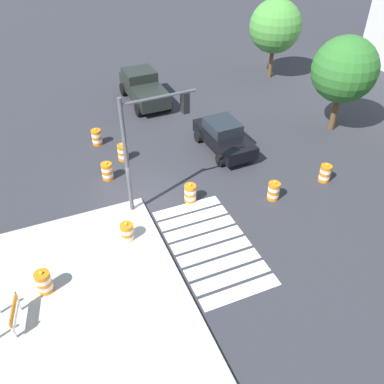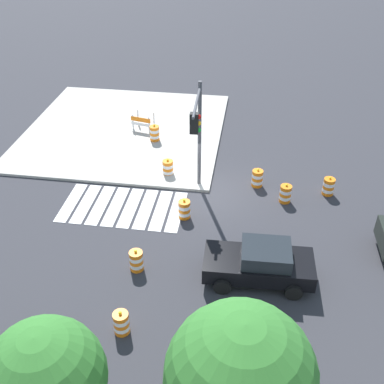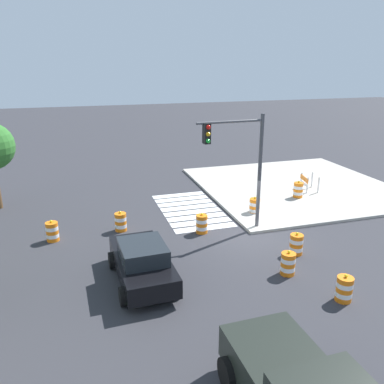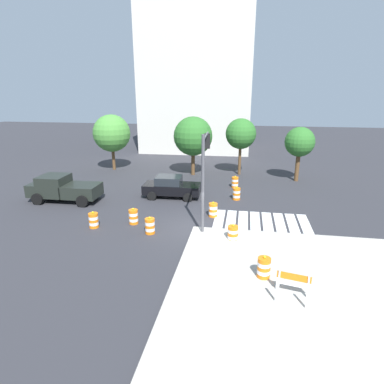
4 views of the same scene
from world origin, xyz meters
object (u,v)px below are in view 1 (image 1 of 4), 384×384
Objects in this scene: traffic_barrel_opposite_curb at (127,233)px; traffic_light_pole at (150,132)px; traffic_barrel_lane_center at (123,152)px; construction_barricade at (10,314)px; sports_car at (224,136)px; traffic_barrel_on_sidewalk at (44,282)px; traffic_barrel_near_corner at (274,191)px; pickup_truck at (143,87)px; traffic_barrel_median_near at (97,137)px; traffic_barrel_median_far at (325,173)px; street_tree_streetside_near at (275,26)px; traffic_barrel_far_curb at (190,193)px; street_tree_streetside_far at (345,70)px; traffic_barrel_crosswalk_end at (107,171)px.

traffic_light_pole reaches higher than traffic_barrel_opposite_curb.
traffic_barrel_lane_center is 0.74× the size of construction_barricade.
traffic_barrel_on_sidewalk is at bearing -58.38° from sports_car.
traffic_barrel_near_corner is 6.59m from traffic_light_pole.
traffic_barrel_median_near is at bearing -43.34° from pickup_truck.
traffic_barrel_median_far and traffic_barrel_opposite_curb have the same top height.
street_tree_streetside_near is (-6.75, 13.33, 3.26)m from traffic_barrel_lane_center.
pickup_truck is 6.12m from traffic_barrel_median_near.
traffic_barrel_near_corner is 1.00× the size of traffic_barrel_lane_center.
traffic_barrel_on_sidewalk is at bearing -30.26° from pickup_truck.
traffic_light_pole reaches higher than sports_car.
pickup_truck reaches higher than sports_car.
traffic_light_pole is (-0.39, -1.62, 3.46)m from traffic_barrel_far_curb.
traffic_light_pole is (10.88, -2.89, 2.94)m from pickup_truck.
sports_car reaches higher than traffic_barrel_lane_center.
traffic_barrel_median_near and traffic_barrel_lane_center have the same top height.
pickup_truck is 17.93m from construction_barricade.
traffic_barrel_lane_center is 13.05m from street_tree_streetside_far.
traffic_light_pole reaches higher than traffic_barrel_far_curb.
street_tree_streetside_far reaches higher than traffic_barrel_opposite_curb.
traffic_barrel_opposite_curb is (0.28, -10.31, 0.00)m from traffic_barrel_median_far.
pickup_truck is 9.15m from traffic_barrel_crosswalk_end.
traffic_barrel_near_corner is 1.00× the size of traffic_barrel_far_curb.
traffic_barrel_median_near is 1.00× the size of traffic_barrel_far_curb.
pickup_truck reaches higher than traffic_barrel_median_near.
traffic_barrel_far_curb is 7.57m from traffic_barrel_on_sidewalk.
traffic_light_pole is (-1.53, -8.47, 3.46)m from traffic_barrel_median_far.
traffic_barrel_far_curb is 0.19× the size of traffic_light_pole.
construction_barricade is at bearing -56.64° from traffic_light_pole.
traffic_barrel_near_corner and traffic_barrel_far_curb have the same top height.
traffic_barrel_far_curb is 3.74m from traffic_barrel_opposite_curb.
sports_car is 7.65m from street_tree_streetside_far.
traffic_barrel_on_sidewalk is (14.17, -8.26, -0.37)m from pickup_truck.
traffic_barrel_crosswalk_end is 1.00× the size of traffic_barrel_median_far.
street_tree_streetside_near is at bearing 119.28° from traffic_barrel_crosswalk_end.
pickup_truck is at bearing 173.56° from traffic_barrel_far_curb.
traffic_light_pole is 12.47m from street_tree_streetside_far.
pickup_truck is 5.08× the size of traffic_barrel_crosswalk_end.
traffic_barrel_median_far is 10.57m from traffic_barrel_lane_center.
sports_car is 4.27× the size of traffic_barrel_median_near.
traffic_light_pole is at bearing 11.38° from traffic_barrel_median_near.
traffic_barrel_far_curb is (11.27, -1.27, -0.52)m from pickup_truck.
traffic_barrel_near_corner is at bearing -30.86° from street_tree_streetside_near.
traffic_barrel_lane_center is at bearing -101.60° from sports_car.
traffic_barrel_crosswalk_end is 1.00× the size of traffic_barrel_opposite_curb.
sports_car is 12.33m from traffic_barrel_on_sidewalk.
traffic_barrel_crosswalk_end is at bearing -29.09° from pickup_truck.
traffic_barrel_median_near is 14.38m from street_tree_streetside_far.
construction_barricade is at bearing -31.92° from pickup_truck.
traffic_barrel_opposite_curb is (1.43, -3.46, 0.00)m from traffic_barrel_far_curb.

